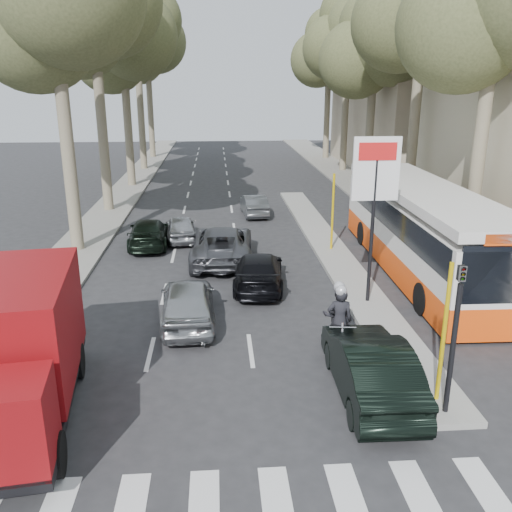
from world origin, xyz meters
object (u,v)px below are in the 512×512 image
Objects in this scene: red_truck at (16,350)px; motorcycle at (339,320)px; dark_hatchback at (370,366)px; city_bus at (422,228)px; silver_hatchback at (188,302)px.

red_truck reaches higher than motorcycle.
city_bus is at bearing -116.15° from dark_hatchback.
city_bus is 7.98m from motorcycle.
city_bus is at bearing 28.73° from red_truck.
silver_hatchback is 0.67× the size of red_truck.
city_bus is (12.36, 9.01, 0.14)m from red_truck.
silver_hatchback is 6.34m from dark_hatchback.
city_bus reaches higher than dark_hatchback.
dark_hatchback is 8.02m from red_truck.
motorcycle reaches higher than silver_hatchback.
silver_hatchback is 1.71× the size of motorcycle.
silver_hatchback is 5.96m from red_truck.
dark_hatchback is 2.29m from motorcycle.
silver_hatchback is at bearing 159.98° from motorcycle.
red_truck is at bearing 3.13° from dark_hatchback.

